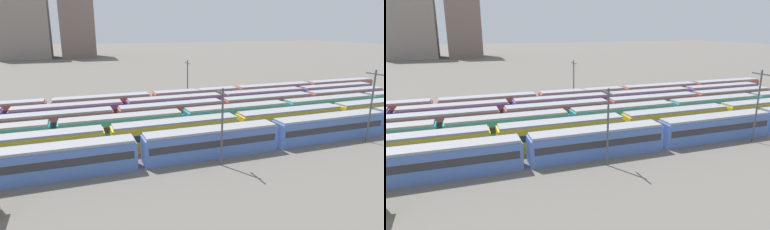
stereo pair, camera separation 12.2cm
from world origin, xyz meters
The scene contains 11 objects.
train_track_0 centered at (28.96, 0.00, 1.90)m, with size 93.60×3.06×3.75m.
train_track_1 centered at (25.84, 5.20, 1.90)m, with size 93.60×3.06×3.75m.
train_track_2 centered at (37.99, 10.40, 1.90)m, with size 93.60×3.06×3.75m.
train_track_3 centered at (28.21, 15.60, 1.90)m, with size 93.60×3.06×3.75m.
train_track_4 centered at (30.44, 20.80, 1.90)m, with size 93.60×3.06×3.75m.
train_track_5 centered at (36.55, 26.00, 1.90)m, with size 93.60×3.06×3.75m.
catenary_pole_0 centered at (52.51, -2.75, 5.84)m, with size 0.24×3.20×10.56m.
catenary_pole_1 centered at (35.71, 28.94, 5.31)m, with size 0.24×3.20×9.53m.
catenary_pole_2 centered at (28.86, -3.29, 5.31)m, with size 0.24×3.20×9.53m.
distant_building_1 centered at (-9.85, 160.11, 18.05)m, with size 26.01×21.49×36.10m, color gray.
distant_building_2 centered at (16.96, 160.11, 17.86)m, with size 17.54×21.80×35.71m, color #7A665B.
Camera 2 is at (12.98, -37.05, 16.32)m, focal length 30.78 mm.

